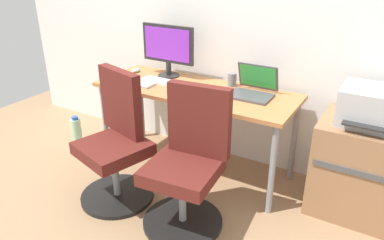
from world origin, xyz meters
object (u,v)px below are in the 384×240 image
printer (371,107)px  desktop_monitor (168,47)px  open_laptop (253,88)px  coffee_mug (200,92)px  office_chair_left (117,144)px  side_cabinet (358,168)px  water_bottle_on_floor (77,132)px  office_chair_right (188,166)px

printer → desktop_monitor: bearing=177.6°
open_laptop → coffee_mug: 0.40m
office_chair_left → printer: office_chair_left is taller
side_cabinet → coffee_mug: size_ratio=7.26×
office_chair_left → coffee_mug: bearing=46.1°
printer → water_bottle_on_floor: 2.48m
side_cabinet → open_laptop: bearing=179.7°
office_chair_right → coffee_mug: bearing=110.7°
printer → desktop_monitor: size_ratio=0.83×
side_cabinet → printer: printer is taller
side_cabinet → open_laptop: (-0.80, 0.00, 0.43)m
office_chair_left → coffee_mug: office_chair_left is taller
coffee_mug → desktop_monitor: bearing=146.8°
office_chair_left → office_chair_right: size_ratio=1.00×
office_chair_left → coffee_mug: (0.43, 0.45, 0.34)m
office_chair_left → desktop_monitor: 0.94m
desktop_monitor → printer: bearing=-2.4°
printer → desktop_monitor: (-1.60, 0.07, 0.18)m
water_bottle_on_floor → desktop_monitor: bearing=26.9°
water_bottle_on_floor → printer: bearing=7.9°
side_cabinet → desktop_monitor: bearing=177.6°
printer → office_chair_left: bearing=-155.8°
water_bottle_on_floor → side_cabinet: bearing=7.9°
desktop_monitor → coffee_mug: bearing=-33.2°
water_bottle_on_floor → coffee_mug: 1.41m
office_chair_right → coffee_mug: (-0.17, 0.45, 0.34)m
printer → office_chair_right: bearing=-143.8°
office_chair_left → coffee_mug: size_ratio=10.22×
open_laptop → printer: bearing=-0.3°
office_chair_right → coffee_mug: 0.58m
office_chair_left → open_laptop: bearing=43.2°
side_cabinet → printer: bearing=-90.0°
open_laptop → side_cabinet: bearing=-0.3°
printer → side_cabinet: bearing=90.0°
office_chair_left → desktop_monitor: desktop_monitor is taller
desktop_monitor → coffee_mug: desktop_monitor is taller
office_chair_right → printer: size_ratio=2.35×
office_chair_left → printer: size_ratio=2.35×
office_chair_left → water_bottle_on_floor: 0.95m
office_chair_right → coffee_mug: size_ratio=10.22×
office_chair_right → open_laptop: (0.14, 0.70, 0.34)m
open_laptop → coffee_mug: bearing=-141.3°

